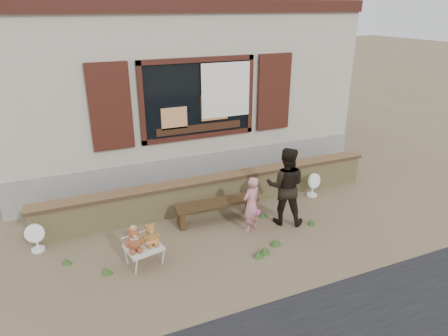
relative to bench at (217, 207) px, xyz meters
name	(u,v)px	position (x,y,z in m)	size (l,w,h in m)	color
ground	(237,229)	(0.22, -0.43, -0.30)	(80.00, 80.00, 0.00)	brown
shopfront	(166,82)	(0.22, 4.06, 1.70)	(8.04, 5.13, 4.00)	#A09682
brick_wall	(216,191)	(0.22, 0.57, 0.04)	(7.10, 0.36, 0.67)	tan
bench	(217,207)	(0.00, 0.00, 0.00)	(1.63, 0.42, 0.42)	#332211
folding_chair	(144,248)	(-1.60, -0.84, 0.00)	(0.62, 0.57, 0.33)	beige
teddy_bear_left	(134,238)	(-1.74, -0.87, 0.23)	(0.30, 0.26, 0.41)	brown
teddy_bear_right	(151,234)	(-1.46, -0.81, 0.22)	(0.28, 0.24, 0.38)	brown
child	(251,204)	(0.44, -0.56, 0.23)	(0.39, 0.25, 1.06)	#D68087
adult	(286,186)	(1.16, -0.55, 0.45)	(0.73, 0.57, 1.51)	black
fan_left	(36,237)	(-3.18, 0.26, -0.05)	(0.33, 0.22, 0.51)	white
fan_right	(313,185)	(2.33, 0.19, -0.04)	(0.34, 0.22, 0.53)	white
grass_tufts	(229,246)	(-0.17, -0.98, -0.24)	(4.46, 1.34, 0.15)	#305120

